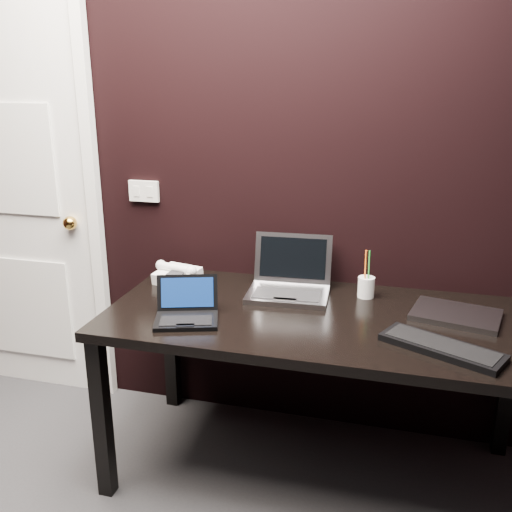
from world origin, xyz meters
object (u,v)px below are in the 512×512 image
(closed_laptop, at_px, (456,315))
(pen_cup, at_px, (366,286))
(netbook, at_px, (187,312))
(mobile_phone, at_px, (168,291))
(ext_keyboard, at_px, (442,347))
(desk_phone, at_px, (177,275))
(desk, at_px, (318,332))
(silver_laptop, at_px, (289,284))
(door, at_px, (14,199))

(closed_laptop, relative_size, pen_cup, 1.77)
(netbook, height_order, pen_cup, pen_cup)
(netbook, bearing_deg, pen_cup, 32.90)
(pen_cup, bearing_deg, mobile_phone, -163.93)
(ext_keyboard, relative_size, pen_cup, 2.09)
(desk_phone, bearing_deg, netbook, -62.73)
(desk, distance_m, netbook, 0.53)
(silver_laptop, bearing_deg, ext_keyboard, -32.34)
(desk, bearing_deg, silver_laptop, 129.68)
(door, relative_size, closed_laptop, 5.76)
(ext_keyboard, height_order, pen_cup, pen_cup)
(netbook, height_order, ext_keyboard, netbook)
(desk_phone, height_order, pen_cup, pen_cup)
(door, bearing_deg, mobile_phone, -20.24)
(ext_keyboard, distance_m, desk_phone, 1.21)
(desk, distance_m, silver_laptop, 0.28)
(desk_phone, relative_size, mobile_phone, 2.48)
(ext_keyboard, distance_m, pen_cup, 0.53)
(desk_phone, height_order, mobile_phone, desk_phone)
(silver_laptop, bearing_deg, desk, -50.32)
(desk, height_order, mobile_phone, mobile_phone)
(closed_laptop, bearing_deg, desk, -168.11)
(door, height_order, silver_laptop, door)
(silver_laptop, distance_m, mobile_phone, 0.53)
(desk, height_order, ext_keyboard, ext_keyboard)
(desk, distance_m, closed_laptop, 0.55)
(desk, height_order, silver_laptop, silver_laptop)
(netbook, relative_size, pen_cup, 1.41)
(silver_laptop, height_order, pen_cup, silver_laptop)
(mobile_phone, relative_size, pen_cup, 0.43)
(door, bearing_deg, desk, -12.82)
(door, xyz_separation_m, closed_laptop, (2.18, -0.26, -0.29))
(netbook, bearing_deg, desk_phone, 117.27)
(silver_laptop, xyz_separation_m, ext_keyboard, (0.62, -0.39, -0.03))
(desk_phone, bearing_deg, silver_laptop, -0.35)
(pen_cup, bearing_deg, ext_keyboard, -56.38)
(mobile_phone, bearing_deg, desk, -0.65)
(door, relative_size, desk, 1.26)
(silver_laptop, xyz_separation_m, closed_laptop, (0.69, -0.08, -0.03))
(silver_laptop, relative_size, mobile_phone, 4.03)
(door, distance_m, pen_cup, 1.84)
(netbook, bearing_deg, mobile_phone, 130.53)
(netbook, xyz_separation_m, pen_cup, (0.66, 0.42, 0.02))
(pen_cup, bearing_deg, silver_laptop, -171.28)
(desk, bearing_deg, desk_phone, 164.01)
(mobile_phone, bearing_deg, netbook, -49.47)
(silver_laptop, relative_size, ext_keyboard, 0.83)
(door, bearing_deg, desk_phone, -10.52)
(desk, xyz_separation_m, pen_cup, (0.17, 0.24, 0.13))
(desk, distance_m, mobile_phone, 0.66)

